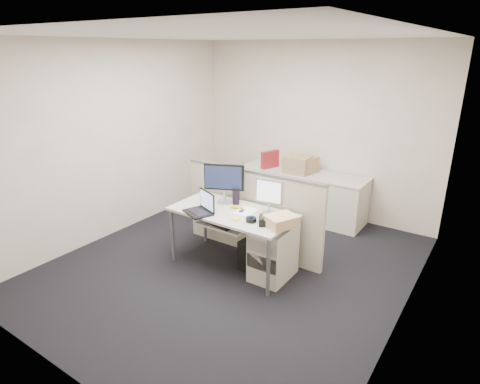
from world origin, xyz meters
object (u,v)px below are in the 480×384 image
Objects in this scene: laptop at (198,203)px; desk_phone at (268,221)px; desk at (232,216)px; monitor_main at (224,184)px.

laptop reaches higher than desk_phone.
monitor_main is (-0.25, 0.18, 0.32)m from desk.
monitor_main is 1.49× the size of laptop.
laptop reaches higher than desk.
desk is at bearing 138.32° from desk_phone.
laptop is at bearing -136.97° from desk.
desk_phone reaches higher than desk.
laptop is 0.87m from desk_phone.
laptop is (-0.30, -0.28, 0.19)m from desk.
laptop is at bearing -120.38° from monitor_main.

